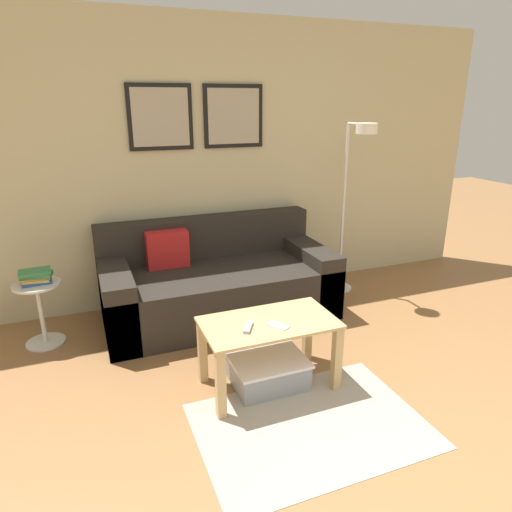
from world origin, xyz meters
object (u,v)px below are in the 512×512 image
at_px(book_stack, 36,276).
at_px(cell_phone, 278,326).
at_px(floor_lamp, 354,189).
at_px(couch, 217,283).
at_px(side_table, 40,308).
at_px(remote_control, 248,327).
at_px(coffee_table, 269,336).
at_px(storage_bin, 267,369).

distance_m(book_stack, cell_phone, 1.93).
relative_size(floor_lamp, cell_phone, 11.81).
bearing_deg(couch, side_table, -179.59).
bearing_deg(remote_control, side_table, 166.96).
bearing_deg(floor_lamp, cell_phone, -137.10).
relative_size(coffee_table, storage_bin, 1.76).
bearing_deg(remote_control, book_stack, 166.60).
distance_m(couch, book_stack, 1.46).
distance_m(storage_bin, book_stack, 1.89).
distance_m(couch, storage_bin, 1.16).
height_order(remote_control, cell_phone, remote_control).
distance_m(coffee_table, cell_phone, 0.14).
relative_size(storage_bin, floor_lamp, 0.30).
xyz_separation_m(couch, cell_phone, (0.03, -1.26, 0.19)).
bearing_deg(remote_control, couch, 113.02).
height_order(couch, storage_bin, couch).
distance_m(side_table, remote_control, 1.77).
height_order(couch, book_stack, couch).
distance_m(storage_bin, cell_phone, 0.40).
xyz_separation_m(coffee_table, floor_lamp, (1.33, 1.12, 0.69)).
xyz_separation_m(storage_bin, remote_control, (-0.16, -0.08, 0.39)).
relative_size(floor_lamp, book_stack, 6.74).
bearing_deg(remote_control, floor_lamp, 68.67).
xyz_separation_m(remote_control, cell_phone, (0.19, -0.04, -0.01)).
bearing_deg(book_stack, storage_bin, -38.73).
height_order(floor_lamp, side_table, floor_lamp).
bearing_deg(cell_phone, couch, 61.15).
distance_m(floor_lamp, book_stack, 2.80).
xyz_separation_m(floor_lamp, book_stack, (-2.76, 0.06, -0.50)).
xyz_separation_m(floor_lamp, side_table, (-2.76, 0.05, -0.75)).
height_order(coffee_table, side_table, side_table).
relative_size(couch, remote_control, 13.21).
distance_m(remote_control, cell_phone, 0.19).
bearing_deg(storage_bin, side_table, 141.62).
xyz_separation_m(couch, coffee_table, (-0.00, -1.18, 0.08)).
relative_size(floor_lamp, remote_control, 11.02).
relative_size(couch, floor_lamp, 1.20).
bearing_deg(couch, coffee_table, -90.04).
distance_m(floor_lamp, side_table, 2.86).
bearing_deg(side_table, floor_lamp, -0.94).
bearing_deg(side_table, remote_control, -43.59).
xyz_separation_m(coffee_table, side_table, (-1.44, 1.17, -0.06)).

